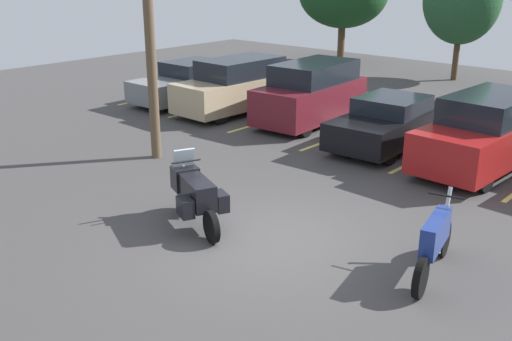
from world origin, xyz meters
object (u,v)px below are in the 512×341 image
at_px(motorcycle_touring, 195,193).
at_px(car_maroon, 311,93).
at_px(car_grey, 192,82).
at_px(motorcycle_second, 435,242).
at_px(car_tan, 239,86).
at_px(utility_pole, 149,20).
at_px(car_black, 390,122).
at_px(car_red, 487,132).

height_order(motorcycle_touring, car_maroon, car_maroon).
relative_size(motorcycle_touring, car_grey, 0.43).
distance_m(motorcycle_second, car_tan, 12.23).
xyz_separation_m(motorcycle_second, utility_pole, (-8.55, 1.01, 3.04)).
bearing_deg(motorcycle_touring, car_grey, 137.87).
xyz_separation_m(car_black, utility_pole, (-4.18, -5.13, 2.96)).
relative_size(car_tan, utility_pole, 0.70).
height_order(car_maroon, car_black, car_maroon).
xyz_separation_m(car_grey, car_maroon, (5.35, 0.38, 0.27)).
distance_m(car_red, utility_pole, 9.06).
xyz_separation_m(car_red, utility_pole, (-6.96, -5.12, 2.72)).
relative_size(car_black, car_red, 0.92).
height_order(car_black, car_red, car_red).
xyz_separation_m(motorcycle_touring, motorcycle_second, (4.50, 1.29, -0.07)).
height_order(car_maroon, utility_pole, utility_pole).
bearing_deg(car_maroon, car_black, -10.54).
bearing_deg(car_red, motorcycle_touring, -111.44).
xyz_separation_m(motorcycle_second, car_maroon, (-7.62, 6.75, 0.38)).
bearing_deg(car_red, car_tan, 178.75).
bearing_deg(utility_pole, car_grey, 129.51).
bearing_deg(car_maroon, motorcycle_touring, -68.76).
relative_size(motorcycle_touring, car_black, 0.46).
height_order(motorcycle_touring, utility_pole, utility_pole).
height_order(car_red, utility_pole, utility_pole).
distance_m(motorcycle_second, car_red, 6.34).
distance_m(car_grey, car_maroon, 5.37).
relative_size(motorcycle_touring, car_maroon, 0.47).
xyz_separation_m(motorcycle_second, car_tan, (-10.46, 6.33, 0.31)).
xyz_separation_m(car_grey, car_black, (8.60, -0.23, -0.02)).
relative_size(car_tan, car_maroon, 1.11).
xyz_separation_m(car_tan, car_black, (6.09, -0.18, -0.22)).
distance_m(car_black, utility_pole, 7.25).
height_order(motorcycle_touring, car_red, car_red).
bearing_deg(car_black, car_grey, 178.47).
distance_m(car_maroon, car_red, 6.07).
bearing_deg(motorcycle_second, utility_pole, 173.26).
xyz_separation_m(motorcycle_touring, car_grey, (-8.47, 7.66, 0.03)).
height_order(motorcycle_second, car_black, car_black).
distance_m(motorcycle_touring, motorcycle_second, 4.68).
distance_m(car_maroon, utility_pole, 6.40).
xyz_separation_m(car_grey, car_tan, (2.50, -0.05, 0.21)).
distance_m(car_tan, utility_pole, 6.28).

